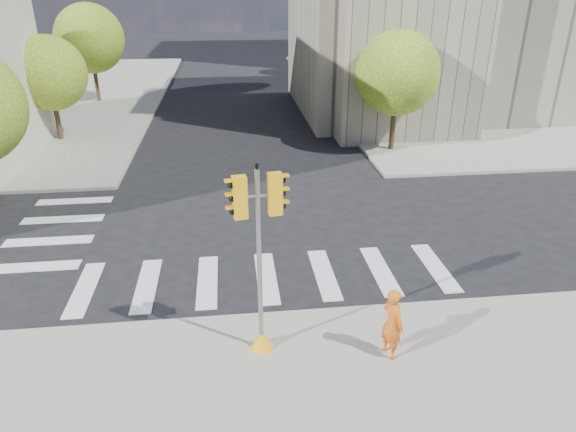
{
  "coord_description": "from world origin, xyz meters",
  "views": [
    {
      "loc": [
        -1.02,
        -15.49,
        8.34
      ],
      "look_at": [
        0.55,
        -2.09,
        2.1
      ],
      "focal_mm": 32.0,
      "sensor_mm": 36.0,
      "label": 1
    }
  ],
  "objects_px": {
    "traffic_signal": "(260,277)",
    "lamp_far": "(336,30)",
    "photographer": "(392,323)",
    "lamp_near": "(385,52)"
  },
  "relations": [
    {
      "from": "traffic_signal",
      "to": "lamp_far",
      "type": "bearing_deg",
      "value": 67.25
    },
    {
      "from": "lamp_far",
      "to": "traffic_signal",
      "type": "distance_m",
      "value": 34.59
    },
    {
      "from": "lamp_far",
      "to": "photographer",
      "type": "distance_m",
      "value": 34.66
    },
    {
      "from": "lamp_far",
      "to": "lamp_near",
      "type": "bearing_deg",
      "value": -90.0
    },
    {
      "from": "lamp_near",
      "to": "lamp_far",
      "type": "xyz_separation_m",
      "value": [
        0.0,
        14.0,
        0.0
      ]
    },
    {
      "from": "lamp_near",
      "to": "traffic_signal",
      "type": "distance_m",
      "value": 21.35
    },
    {
      "from": "lamp_far",
      "to": "photographer",
      "type": "relative_size",
      "value": 4.49
    },
    {
      "from": "traffic_signal",
      "to": "photographer",
      "type": "relative_size",
      "value": 2.62
    },
    {
      "from": "traffic_signal",
      "to": "lamp_near",
      "type": "bearing_deg",
      "value": 57.9
    },
    {
      "from": "lamp_near",
      "to": "photographer",
      "type": "xyz_separation_m",
      "value": [
        -5.46,
        -20.04,
        -3.53
      ]
    }
  ]
}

